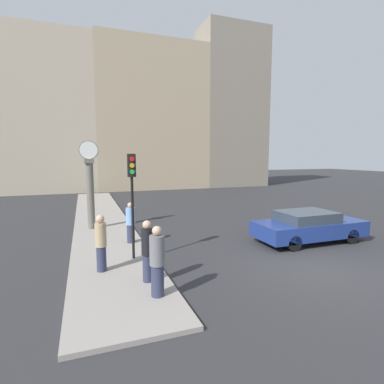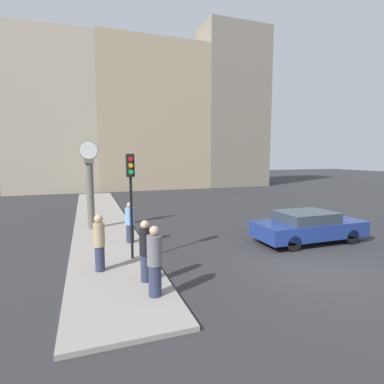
{
  "view_description": "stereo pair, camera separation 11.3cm",
  "coord_description": "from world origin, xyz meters",
  "px_view_note": "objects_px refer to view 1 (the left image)",
  "views": [
    {
      "loc": [
        -6.9,
        -7.35,
        3.59
      ],
      "look_at": [
        -1.23,
        8.27,
        1.6
      ],
      "focal_mm": 28.0,
      "sensor_mm": 36.0,
      "label": 1
    },
    {
      "loc": [
        -6.79,
        -7.39,
        3.59
      ],
      "look_at": [
        -1.23,
        8.27,
        1.6
      ],
      "focal_mm": 28.0,
      "sensor_mm": 36.0,
      "label": 2
    }
  ],
  "objects_px": {
    "pedestrian_black_jacket": "(147,251)",
    "pedestrian_tan_coat": "(101,243)",
    "traffic_light_near": "(132,184)",
    "pedestrian_blue_stripe": "(131,223)",
    "sedan_car": "(309,226)",
    "pedestrian_grey_jacket": "(157,261)",
    "street_clock": "(90,187)"
  },
  "relations": [
    {
      "from": "pedestrian_black_jacket",
      "to": "pedestrian_tan_coat",
      "type": "xyz_separation_m",
      "value": [
        -1.16,
        1.23,
        0.0
      ]
    },
    {
      "from": "traffic_light_near",
      "to": "pedestrian_blue_stripe",
      "type": "height_order",
      "value": "traffic_light_near"
    },
    {
      "from": "sedan_car",
      "to": "pedestrian_grey_jacket",
      "type": "distance_m",
      "value": 7.75
    },
    {
      "from": "pedestrian_blue_stripe",
      "to": "traffic_light_near",
      "type": "bearing_deg",
      "value": -95.87
    },
    {
      "from": "street_clock",
      "to": "pedestrian_blue_stripe",
      "type": "height_order",
      "value": "street_clock"
    },
    {
      "from": "pedestrian_grey_jacket",
      "to": "pedestrian_tan_coat",
      "type": "distance_m",
      "value": 2.5
    },
    {
      "from": "pedestrian_blue_stripe",
      "to": "pedestrian_black_jacket",
      "type": "distance_m",
      "value": 3.99
    },
    {
      "from": "sedan_car",
      "to": "pedestrian_grey_jacket",
      "type": "relative_size",
      "value": 2.61
    },
    {
      "from": "street_clock",
      "to": "pedestrian_blue_stripe",
      "type": "relative_size",
      "value": 2.56
    },
    {
      "from": "traffic_light_near",
      "to": "pedestrian_black_jacket",
      "type": "xyz_separation_m",
      "value": [
        0.07,
        -2.03,
        -1.67
      ]
    },
    {
      "from": "pedestrian_tan_coat",
      "to": "pedestrian_blue_stripe",
      "type": "bearing_deg",
      "value": 64.91
    },
    {
      "from": "traffic_light_near",
      "to": "pedestrian_tan_coat",
      "type": "height_order",
      "value": "traffic_light_near"
    },
    {
      "from": "traffic_light_near",
      "to": "pedestrian_black_jacket",
      "type": "bearing_deg",
      "value": -87.93
    },
    {
      "from": "sedan_car",
      "to": "pedestrian_blue_stripe",
      "type": "distance_m",
      "value": 7.4
    },
    {
      "from": "sedan_car",
      "to": "pedestrian_black_jacket",
      "type": "bearing_deg",
      "value": -164.92
    },
    {
      "from": "pedestrian_blue_stripe",
      "to": "pedestrian_tan_coat",
      "type": "relative_size",
      "value": 0.94
    },
    {
      "from": "pedestrian_grey_jacket",
      "to": "pedestrian_black_jacket",
      "type": "distance_m",
      "value": 0.95
    },
    {
      "from": "sedan_car",
      "to": "street_clock",
      "type": "xyz_separation_m",
      "value": [
        -8.54,
        5.07,
        1.47
      ]
    },
    {
      "from": "sedan_car",
      "to": "pedestrian_black_jacket",
      "type": "height_order",
      "value": "pedestrian_black_jacket"
    },
    {
      "from": "pedestrian_grey_jacket",
      "to": "pedestrian_black_jacket",
      "type": "bearing_deg",
      "value": 93.36
    },
    {
      "from": "sedan_car",
      "to": "pedestrian_tan_coat",
      "type": "xyz_separation_m",
      "value": [
        -8.4,
        -0.72,
        0.33
      ]
    },
    {
      "from": "street_clock",
      "to": "pedestrian_grey_jacket",
      "type": "height_order",
      "value": "street_clock"
    },
    {
      "from": "pedestrian_grey_jacket",
      "to": "pedestrian_black_jacket",
      "type": "height_order",
      "value": "pedestrian_grey_jacket"
    },
    {
      "from": "traffic_light_near",
      "to": "street_clock",
      "type": "distance_m",
      "value": 5.17
    },
    {
      "from": "pedestrian_blue_stripe",
      "to": "sedan_car",
      "type": "bearing_deg",
      "value": -15.99
    },
    {
      "from": "pedestrian_black_jacket",
      "to": "pedestrian_blue_stripe",
      "type": "bearing_deg",
      "value": 88.16
    },
    {
      "from": "street_clock",
      "to": "pedestrian_blue_stripe",
      "type": "bearing_deg",
      "value": -64.77
    },
    {
      "from": "pedestrian_blue_stripe",
      "to": "pedestrian_black_jacket",
      "type": "bearing_deg",
      "value": -91.84
    },
    {
      "from": "street_clock",
      "to": "pedestrian_tan_coat",
      "type": "height_order",
      "value": "street_clock"
    },
    {
      "from": "pedestrian_grey_jacket",
      "to": "pedestrian_tan_coat",
      "type": "xyz_separation_m",
      "value": [
        -1.22,
        2.18,
        -0.0
      ]
    },
    {
      "from": "traffic_light_near",
      "to": "pedestrian_grey_jacket",
      "type": "distance_m",
      "value": 3.41
    },
    {
      "from": "pedestrian_blue_stripe",
      "to": "pedestrian_black_jacket",
      "type": "height_order",
      "value": "pedestrian_black_jacket"
    }
  ]
}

